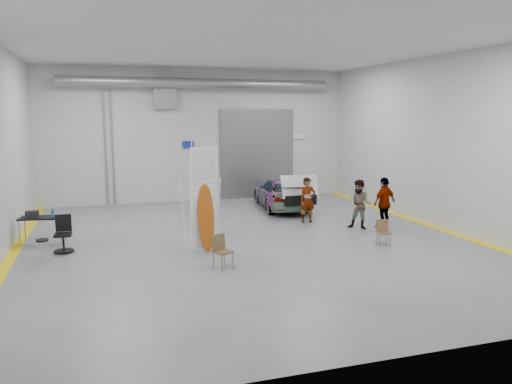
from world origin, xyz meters
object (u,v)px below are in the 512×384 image
object	(u,v)px
person_b	(360,204)
person_c	(384,203)
sedan_car	(281,194)
person_a	(308,200)
work_table	(39,217)
folding_chair_far	(383,238)
office_chair	(63,236)
folding_chair_near	(223,258)
surfboard_display	(202,207)
shop_stool	(43,252)

from	to	relation	value
person_b	person_c	world-z (taller)	person_c
person_b	sedan_car	bearing A→B (deg)	147.40
sedan_car	person_a	bearing A→B (deg)	97.18
person_c	work_table	world-z (taller)	person_c
folding_chair_far	office_chair	xyz separation A→B (m)	(-9.26, 2.16, 0.22)
person_c	folding_chair_near	xyz separation A→B (m)	(-6.48, -2.82, -0.63)
person_a	work_table	bearing A→B (deg)	-178.36
sedan_car	surfboard_display	bearing A→B (deg)	59.13
sedan_car	person_b	size ratio (longest dim) A/B	2.53
work_table	folding_chair_near	bearing A→B (deg)	-41.18
surfboard_display	folding_chair_far	distance (m)	5.58
person_b	work_table	world-z (taller)	person_b
sedan_car	folding_chair_far	bearing A→B (deg)	105.32
surfboard_display	shop_stool	xyz separation A→B (m)	(-4.32, 0.13, -0.98)
person_a	office_chair	size ratio (longest dim) A/B	1.58
person_c	folding_chair_far	bearing A→B (deg)	38.89
person_a	person_c	world-z (taller)	person_c
surfboard_display	folding_chair_near	distance (m)	2.04
person_a	folding_chair_far	world-z (taller)	person_a
folding_chair_far	office_chair	size ratio (longest dim) A/B	0.73
folding_chair_near	office_chair	distance (m)	5.00
work_table	sedan_car	bearing A→B (deg)	19.40
person_b	work_table	bearing A→B (deg)	-145.35
person_a	work_table	world-z (taller)	person_a
shop_stool	work_table	world-z (taller)	work_table
person_c	folding_chair_far	distance (m)	2.48
person_b	surfboard_display	size ratio (longest dim) A/B	0.53
person_a	surfboard_display	distance (m)	5.30
person_b	person_c	size ratio (longest dim) A/B	0.96
person_a	shop_stool	bearing A→B (deg)	-163.77
person_c	shop_stool	xyz separation A→B (m)	(-10.98, -0.95, -0.57)
person_b	work_table	distance (m)	10.48
person_b	office_chair	distance (m)	9.67
sedan_car	work_table	world-z (taller)	sedan_car
shop_stool	work_table	size ratio (longest dim) A/B	0.47
work_table	folding_chair_far	bearing A→B (deg)	-18.74
person_b	person_c	xyz separation A→B (m)	(0.86, -0.16, 0.04)
person_a	person_c	size ratio (longest dim) A/B	0.93
person_b	surfboard_display	bearing A→B (deg)	-126.72
surfboard_display	folding_chair_far	xyz separation A→B (m)	(5.39, -0.96, -1.07)
folding_chair_far	person_a	bearing A→B (deg)	119.38
surfboard_display	office_chair	bearing A→B (deg)	144.07
sedan_car	person_a	world-z (taller)	person_a
person_a	surfboard_display	world-z (taller)	surfboard_display
folding_chair_near	folding_chair_far	xyz separation A→B (m)	(5.22, 0.79, -0.03)
sedan_car	folding_chair_near	distance (m)	8.59
folding_chair_near	work_table	world-z (taller)	work_table
sedan_car	surfboard_display	distance (m)	7.26
sedan_car	work_table	distance (m)	9.68
person_c	person_a	bearing A→B (deg)	-57.34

